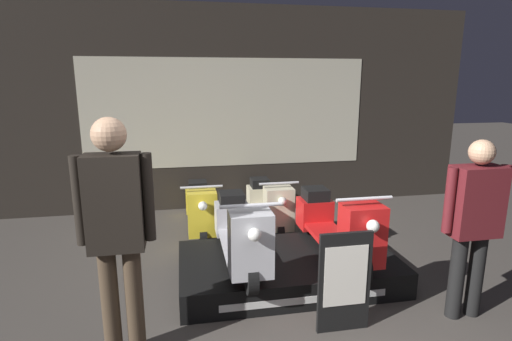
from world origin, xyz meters
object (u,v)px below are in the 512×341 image
object	(u,v)px
scooter_backrow_1	(268,204)
price_sign_board	(344,282)
scooter_display_left	(240,232)
scooter_display_right	(335,225)
scooter_backrow_0	(200,208)
person_left_browsing	(116,223)
person_right_browsing	(474,217)

from	to	relation	value
scooter_backrow_1	price_sign_board	size ratio (longest dim) A/B	1.93
scooter_display_left	scooter_display_right	distance (m)	1.00
scooter_backrow_0	scooter_display_right	bearing A→B (deg)	-51.48
scooter_backrow_1	person_left_browsing	distance (m)	3.15
person_right_browsing	scooter_backrow_1	bearing A→B (deg)	115.57
scooter_display_right	person_right_browsing	xyz separation A→B (m)	(0.87, -0.89, 0.35)
scooter_display_right	price_sign_board	xyz separation A→B (m)	(-0.27, -0.90, -0.14)
scooter_display_left	person_right_browsing	xyz separation A→B (m)	(1.88, -0.89, 0.35)
person_left_browsing	price_sign_board	bearing A→B (deg)	-0.25
scooter_display_left	scooter_backrow_0	size ratio (longest dim) A/B	1.00
scooter_backrow_1	person_left_browsing	xyz separation A→B (m)	(-1.68, -2.55, 0.76)
scooter_backrow_1	price_sign_board	distance (m)	2.56
scooter_backrow_1	person_left_browsing	world-z (taller)	person_left_browsing
price_sign_board	scooter_backrow_0	bearing A→B (deg)	112.38
scooter_backrow_0	person_right_browsing	world-z (taller)	person_right_browsing
scooter_display_left	price_sign_board	xyz separation A→B (m)	(0.73, -0.90, -0.14)
person_left_browsing	person_right_browsing	xyz separation A→B (m)	(2.90, 0.00, -0.14)
scooter_backrow_1	price_sign_board	world-z (taller)	price_sign_board
scooter_display_right	scooter_backrow_1	world-z (taller)	scooter_display_right
person_left_browsing	person_right_browsing	world-z (taller)	person_left_browsing
person_right_browsing	price_sign_board	bearing A→B (deg)	-179.62
scooter_backrow_1	person_left_browsing	size ratio (longest dim) A/B	0.92
person_right_browsing	scooter_display_left	bearing A→B (deg)	154.67
scooter_display_left	person_left_browsing	distance (m)	1.44
scooter_display_left	scooter_backrow_1	bearing A→B (deg)	68.45
person_left_browsing	person_right_browsing	bearing A→B (deg)	0.00
scooter_display_left	person_right_browsing	world-z (taller)	person_right_browsing
scooter_display_left	person_left_browsing	size ratio (longest dim) A/B	0.92
person_right_browsing	scooter_display_right	bearing A→B (deg)	134.52
scooter_backrow_0	person_right_browsing	size ratio (longest dim) A/B	1.06
scooter_backrow_1	person_right_browsing	bearing A→B (deg)	-64.43
scooter_display_right	person_left_browsing	size ratio (longest dim) A/B	0.92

